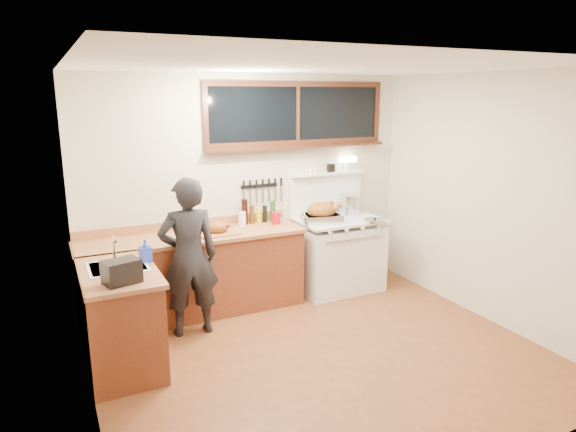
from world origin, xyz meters
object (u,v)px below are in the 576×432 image
cutting_board (218,229)px  man (189,257)px  roast_turkey (322,214)px  vintage_stove (337,252)px

cutting_board → man: bearing=-139.9°
cutting_board → roast_turkey: roast_turkey is taller
cutting_board → roast_turkey: 1.27m
vintage_stove → cutting_board: size_ratio=3.80×
vintage_stove → roast_turkey: bearing=-165.0°
man → cutting_board: man is taller
man → cutting_board: (0.43, 0.37, 0.15)m
man → roast_turkey: size_ratio=3.23×
vintage_stove → man: man is taller
man → roast_turkey: 1.74m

